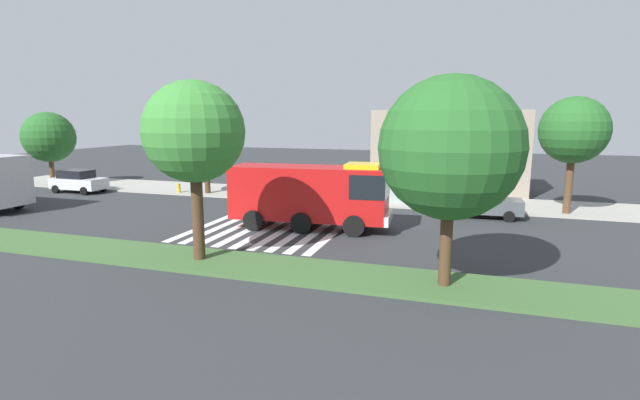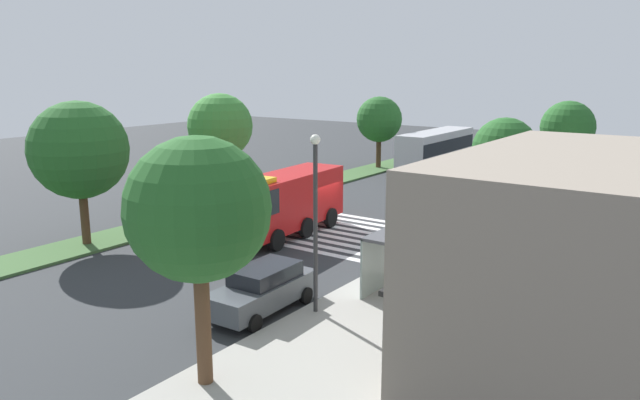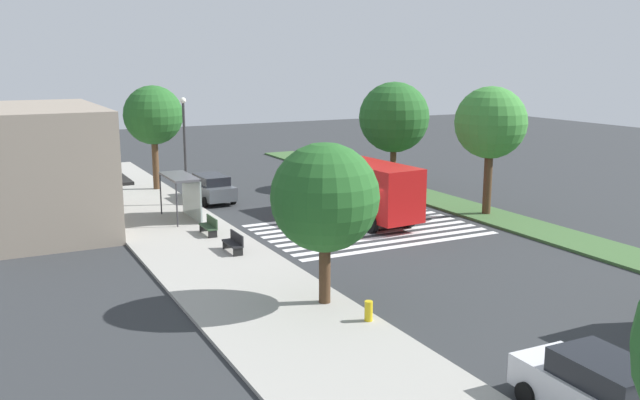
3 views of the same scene
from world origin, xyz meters
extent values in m
plane|color=#2D3033|center=(0.00, 0.00, 0.00)|extent=(120.00, 120.00, 0.00)
cube|color=#9E9B93|center=(0.00, 9.18, 0.07)|extent=(60.00, 5.78, 0.14)
cube|color=#3D6033|center=(0.00, -7.79, 0.07)|extent=(60.00, 3.00, 0.14)
cube|color=silver|center=(-3.01, 0.00, 0.01)|extent=(0.45, 11.32, 0.01)
cube|color=silver|center=(-2.11, 0.00, 0.01)|extent=(0.45, 11.32, 0.01)
cube|color=silver|center=(-1.21, 0.00, 0.01)|extent=(0.45, 11.32, 0.01)
cube|color=silver|center=(-0.31, 0.00, 0.01)|extent=(0.45, 11.32, 0.01)
cube|color=silver|center=(0.59, 0.00, 0.01)|extent=(0.45, 11.32, 0.01)
cube|color=silver|center=(1.49, 0.00, 0.01)|extent=(0.45, 11.32, 0.01)
cube|color=silver|center=(2.39, 0.00, 0.01)|extent=(0.45, 11.32, 0.01)
cube|color=silver|center=(3.29, 0.00, 0.01)|extent=(0.45, 11.32, 0.01)
cube|color=silver|center=(4.19, 0.00, 0.01)|extent=(0.45, 11.32, 0.01)
cube|color=#B71414|center=(5.52, -0.54, 1.95)|extent=(2.67, 2.63, 2.80)
cube|color=#B71414|center=(1.37, -0.85, 1.95)|extent=(6.00, 2.87, 2.81)
cube|color=black|center=(5.90, -0.51, 2.51)|extent=(1.98, 2.60, 1.23)
cube|color=silver|center=(6.87, -0.44, 0.80)|extent=(0.42, 2.46, 0.50)
cube|color=yellow|center=(5.52, -0.54, 3.47)|extent=(1.87, 1.84, 0.24)
cylinder|color=black|center=(5.18, 0.67, 0.55)|extent=(1.12, 0.38, 1.10)
cylinder|color=black|center=(5.36, -1.78, 0.55)|extent=(1.12, 0.38, 1.10)
cylinder|color=black|center=(-0.18, 0.27, 0.55)|extent=(1.12, 0.38, 1.10)
cylinder|color=black|center=(0.00, -2.17, 0.55)|extent=(1.12, 0.38, 1.10)
cylinder|color=black|center=(2.44, 0.46, 0.55)|extent=(1.12, 0.38, 1.10)
cylinder|color=black|center=(2.62, -1.98, 0.55)|extent=(1.12, 0.38, 1.10)
cube|color=silver|center=(-18.90, 5.09, 0.74)|extent=(4.41, 1.97, 0.84)
cube|color=black|center=(-19.12, 5.09, 1.48)|extent=(2.48, 1.70, 0.63)
cylinder|color=black|center=(-17.44, 5.99, 0.32)|extent=(0.64, 0.23, 0.64)
cylinder|color=black|center=(-17.48, 4.12, 0.32)|extent=(0.64, 0.23, 0.64)
cylinder|color=black|center=(-20.32, 6.06, 0.32)|extent=(0.64, 0.23, 0.64)
cylinder|color=black|center=(-20.36, 4.19, 0.32)|extent=(0.64, 0.23, 0.64)
cube|color=#474C51|center=(11.45, 5.09, 0.74)|extent=(4.76, 1.97, 0.84)
cube|color=black|center=(11.21, 5.08, 1.44)|extent=(2.69, 1.68, 0.56)
cylinder|color=black|center=(12.97, 6.05, 0.32)|extent=(0.65, 0.24, 0.64)
cylinder|color=black|center=(13.03, 4.23, 0.32)|extent=(0.65, 0.24, 0.64)
cylinder|color=black|center=(9.87, 5.95, 0.32)|extent=(0.65, 0.24, 0.64)
cylinder|color=black|center=(9.93, 4.13, 0.32)|extent=(0.65, 0.24, 0.64)
cube|color=#B2B2B7|center=(-21.11, -2.83, 2.04)|extent=(10.70, 2.59, 3.08)
cube|color=black|center=(-21.11, -2.83, 2.41)|extent=(10.48, 2.64, 1.11)
cylinder|color=black|center=(-24.84, -4.12, 0.50)|extent=(1.00, 0.30, 1.00)
cylinder|color=black|center=(-24.85, -1.57, 0.50)|extent=(1.00, 0.30, 1.00)
cylinder|color=black|center=(-17.36, -4.09, 0.50)|extent=(1.00, 0.30, 1.00)
cylinder|color=black|center=(-17.37, -1.54, 0.50)|extent=(1.00, 0.30, 1.00)
cube|color=#4C4C51|center=(6.88, 8.31, 2.54)|extent=(3.50, 1.40, 0.12)
cube|color=#8C9E99|center=(6.88, 7.65, 1.34)|extent=(3.50, 0.08, 2.40)
cylinder|color=#333338|center=(5.18, 8.96, 1.34)|extent=(0.08, 0.08, 2.40)
cylinder|color=#333338|center=(8.58, 8.96, 1.34)|extent=(0.08, 0.08, 2.40)
cube|color=#2D472D|center=(2.88, 8.02, 0.55)|extent=(1.60, 0.50, 0.08)
cube|color=#2D472D|center=(2.88, 7.80, 0.82)|extent=(1.60, 0.06, 0.45)
cube|color=black|center=(2.16, 8.02, 0.33)|extent=(0.08, 0.45, 0.37)
cube|color=black|center=(3.60, 8.02, 0.33)|extent=(0.08, 0.45, 0.37)
cube|color=black|center=(-0.73, 8.02, 0.55)|extent=(1.60, 0.50, 0.08)
cube|color=black|center=(-0.73, 7.80, 0.82)|extent=(1.60, 0.06, 0.45)
cube|color=black|center=(-1.45, 8.02, 0.33)|extent=(0.08, 0.45, 0.37)
cube|color=black|center=(-0.01, 8.02, 0.33)|extent=(0.08, 0.45, 0.37)
cylinder|color=#2D2D30|center=(10.55, 6.89, 3.21)|extent=(0.16, 0.16, 6.14)
sphere|color=white|center=(10.55, 6.89, 6.46)|extent=(0.36, 0.36, 0.36)
cube|color=gray|center=(9.04, 14.98, 3.24)|extent=(11.65, 5.82, 6.47)
cube|color=black|center=(9.04, 11.67, 2.80)|extent=(9.32, 0.80, 0.16)
cylinder|color=#513823|center=(-23.98, 7.29, 1.43)|extent=(0.40, 0.40, 2.59)
sphere|color=#235B23|center=(-23.98, 7.29, 4.23)|extent=(4.30, 4.30, 4.30)
cylinder|color=#47301E|center=(-8.53, 7.29, 1.42)|extent=(0.42, 0.42, 2.56)
sphere|color=#235B23|center=(-8.53, 7.29, 4.07)|extent=(3.92, 3.92, 3.92)
cylinder|color=#513823|center=(16.48, 7.29, 1.97)|extent=(0.43, 0.43, 3.65)
sphere|color=#235B23|center=(16.48, 7.29, 5.18)|extent=(3.96, 3.96, 3.96)
cylinder|color=#47301E|center=(-19.75, -7.79, 1.59)|extent=(0.45, 0.45, 2.90)
sphere|color=#235B23|center=(-19.75, -7.79, 4.46)|extent=(4.06, 4.06, 4.06)
cylinder|color=#47301E|center=(0.27, -7.79, 2.04)|extent=(0.48, 0.48, 3.81)
sphere|color=#387F33|center=(0.27, -7.79, 5.37)|extent=(4.06, 4.06, 4.06)
cylinder|color=#47301E|center=(10.13, -7.79, 1.69)|extent=(0.43, 0.43, 3.10)
sphere|color=#235B23|center=(10.13, -7.79, 4.93)|extent=(4.85, 4.85, 4.85)
cylinder|color=gold|center=(-10.81, 6.79, 0.49)|extent=(0.28, 0.28, 0.70)
camera|label=1|loc=(10.84, -24.03, 5.95)|focal=26.25mm
camera|label=2|loc=(27.32, 18.91, 8.82)|focal=33.66mm
camera|label=3|loc=(-29.59, 18.23, 8.89)|focal=38.35mm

